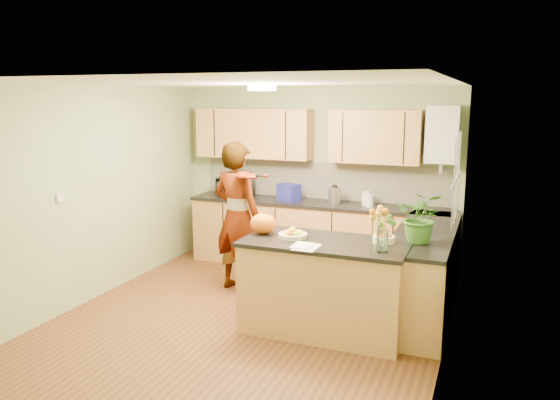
% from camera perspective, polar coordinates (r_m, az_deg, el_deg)
% --- Properties ---
extents(floor, '(4.50, 4.50, 0.00)m').
position_cam_1_polar(floor, '(6.07, -2.90, -12.22)').
color(floor, '#553118').
rests_on(floor, ground).
extents(ceiling, '(4.00, 4.50, 0.02)m').
position_cam_1_polar(ceiling, '(5.59, -3.15, 12.10)').
color(ceiling, white).
rests_on(ceiling, wall_back).
extents(wall_back, '(4.00, 0.02, 2.50)m').
position_cam_1_polar(wall_back, '(7.77, 3.90, 2.46)').
color(wall_back, '#8F9E71').
rests_on(wall_back, floor).
extents(wall_front, '(4.00, 0.02, 2.50)m').
position_cam_1_polar(wall_front, '(3.83, -17.25, -6.69)').
color(wall_front, '#8F9E71').
rests_on(wall_front, floor).
extents(wall_left, '(0.02, 4.50, 2.50)m').
position_cam_1_polar(wall_left, '(6.77, -18.61, 0.69)').
color(wall_left, '#8F9E71').
rests_on(wall_left, floor).
extents(wall_right, '(0.02, 4.50, 2.50)m').
position_cam_1_polar(wall_right, '(5.21, 17.43, -2.13)').
color(wall_right, '#8F9E71').
rests_on(wall_right, floor).
extents(back_counter, '(3.64, 0.62, 0.94)m').
position_cam_1_polar(back_counter, '(7.61, 3.85, -3.69)').
color(back_counter, '#B47D48').
rests_on(back_counter, floor).
extents(right_counter, '(0.62, 2.24, 0.94)m').
position_cam_1_polar(right_counter, '(6.26, 14.87, -7.26)').
color(right_counter, '#B47D48').
rests_on(right_counter, floor).
extents(splashback, '(3.60, 0.02, 0.52)m').
position_cam_1_polar(splashback, '(7.73, 4.57, 2.04)').
color(splashback, silver).
rests_on(splashback, back_counter).
extents(upper_cabinets, '(3.20, 0.34, 0.70)m').
position_cam_1_polar(upper_cabinets, '(7.60, 2.29, 6.84)').
color(upper_cabinets, '#B47D48').
rests_on(upper_cabinets, wall_back).
extents(boiler, '(0.40, 0.30, 0.86)m').
position_cam_1_polar(boiler, '(7.21, 16.63, 6.57)').
color(boiler, silver).
rests_on(boiler, wall_back).
extents(window_right, '(0.01, 1.30, 1.05)m').
position_cam_1_polar(window_right, '(5.75, 17.99, 2.05)').
color(window_right, silver).
rests_on(window_right, wall_right).
extents(light_switch, '(0.02, 0.09, 0.09)m').
position_cam_1_polar(light_switch, '(6.31, -22.03, 0.23)').
color(light_switch, silver).
rests_on(light_switch, wall_left).
extents(ceiling_lamp, '(0.30, 0.30, 0.07)m').
position_cam_1_polar(ceiling_lamp, '(5.86, -1.90, 11.67)').
color(ceiling_lamp, '#FFEABF').
rests_on(ceiling_lamp, ceiling).
extents(peninsula_island, '(1.66, 0.85, 0.95)m').
position_cam_1_polar(peninsula_island, '(5.62, 4.71, -8.95)').
color(peninsula_island, '#B47D48').
rests_on(peninsula_island, floor).
extents(fruit_dish, '(0.29, 0.29, 0.10)m').
position_cam_1_polar(fruit_dish, '(5.58, 1.34, -3.53)').
color(fruit_dish, beige).
rests_on(fruit_dish, peninsula_island).
extents(orange_bowl, '(0.23, 0.23, 0.13)m').
position_cam_1_polar(orange_bowl, '(5.48, 10.78, -3.82)').
color(orange_bowl, beige).
rests_on(orange_bowl, peninsula_island).
extents(flower_vase, '(0.25, 0.25, 0.47)m').
position_cam_1_polar(flower_vase, '(5.10, 10.72, -2.00)').
color(flower_vase, silver).
rests_on(flower_vase, peninsula_island).
extents(orange_bag, '(0.31, 0.27, 0.21)m').
position_cam_1_polar(orange_bag, '(5.73, -1.77, -2.48)').
color(orange_bag, orange).
rests_on(orange_bag, peninsula_island).
extents(papers, '(0.22, 0.30, 0.01)m').
position_cam_1_polar(papers, '(5.23, 2.78, -4.92)').
color(papers, white).
rests_on(papers, peninsula_island).
extents(violinist, '(0.76, 0.60, 1.85)m').
position_cam_1_polar(violinist, '(6.68, -4.49, -1.77)').
color(violinist, '#EEB191').
rests_on(violinist, floor).
extents(violin, '(0.70, 0.61, 0.17)m').
position_cam_1_polar(violin, '(6.30, -3.80, 2.61)').
color(violin, '#510C05').
rests_on(violin, violinist).
extents(microwave, '(0.55, 0.43, 0.27)m').
position_cam_1_polar(microwave, '(7.95, -4.70, 1.36)').
color(microwave, silver).
rests_on(microwave, back_counter).
extents(blue_box, '(0.35, 0.31, 0.23)m').
position_cam_1_polar(blue_box, '(7.60, 0.93, 0.81)').
color(blue_box, navy).
rests_on(blue_box, back_counter).
extents(kettle, '(0.16, 0.16, 0.31)m').
position_cam_1_polar(kettle, '(7.39, 5.73, 0.56)').
color(kettle, '#B2B3B7').
rests_on(kettle, back_counter).
extents(jar_cream, '(0.12, 0.12, 0.18)m').
position_cam_1_polar(jar_cream, '(7.37, 9.01, 0.17)').
color(jar_cream, beige).
rests_on(jar_cream, back_counter).
extents(jar_white, '(0.12, 0.12, 0.17)m').
position_cam_1_polar(jar_white, '(7.24, 9.35, -0.06)').
color(jar_white, silver).
rests_on(jar_white, back_counter).
extents(potted_plant, '(0.47, 0.41, 0.52)m').
position_cam_1_polar(potted_plant, '(5.55, 14.57, -1.74)').
color(potted_plant, '#3B7326').
rests_on(potted_plant, right_counter).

